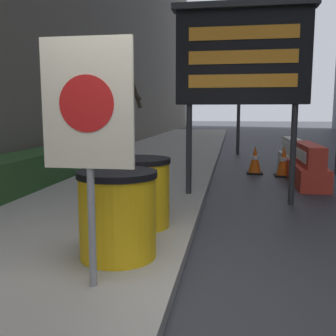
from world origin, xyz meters
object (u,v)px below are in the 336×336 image
object	(u,v)px
traffic_light_near_curb	(240,66)
jersey_barrier_red_striped	(307,167)
warning_sign	(88,118)
message_board	(242,57)
traffic_cone_mid	(255,160)
barrel_drum_middle	(139,192)
jersey_barrier_white	(292,156)
traffic_cone_near	(284,162)
barrel_drum_foreground	(118,214)

from	to	relation	value
traffic_light_near_curb	jersey_barrier_red_striped	bearing A→B (deg)	-76.79
warning_sign	traffic_light_near_curb	distance (m)	11.65
message_board	traffic_cone_mid	world-z (taller)	message_board
traffic_cone_mid	barrel_drum_middle	bearing A→B (deg)	-107.71
warning_sign	jersey_barrier_white	xyz separation A→B (m)	(2.66, 7.85, -1.12)
message_board	jersey_barrier_white	bearing A→B (deg)	70.61
warning_sign	jersey_barrier_red_striped	distance (m)	6.32
jersey_barrier_red_striped	warning_sign	bearing A→B (deg)	-115.33
traffic_cone_mid	traffic_cone_near	bearing A→B (deg)	-23.81
traffic_light_near_curb	warning_sign	bearing A→B (deg)	-96.42
message_board	traffic_light_near_curb	distance (m)	7.74
message_board	traffic_cone_mid	xyz separation A→B (m)	(0.43, 3.21, -2.06)
barrel_drum_middle	traffic_cone_mid	size ratio (longest dim) A/B	1.20
traffic_cone_near	traffic_cone_mid	size ratio (longest dim) A/B	1.03
jersey_barrier_white	traffic_light_near_curb	bearing A→B (deg)	110.77
jersey_barrier_white	traffic_cone_mid	distance (m)	1.33
traffic_light_near_curb	traffic_cone_mid	bearing A→B (deg)	-85.35
barrel_drum_foreground	jersey_barrier_white	bearing A→B (deg)	69.75
warning_sign	traffic_cone_near	xyz separation A→B (m)	(2.31, 6.69, -1.13)
barrel_drum_middle	traffic_cone_mid	distance (m)	5.51
barrel_drum_foreground	barrel_drum_middle	world-z (taller)	same
message_board	barrel_drum_middle	bearing A→B (deg)	-121.44
jersey_barrier_white	traffic_light_near_curb	size ratio (longest dim) A/B	0.43
traffic_cone_mid	traffic_light_near_curb	xyz separation A→B (m)	(-0.36, 4.49, 2.75)
traffic_cone_near	traffic_cone_mid	xyz separation A→B (m)	(-0.66, 0.29, -0.01)
barrel_drum_foreground	traffic_light_near_curb	distance (m)	11.16
warning_sign	traffic_cone_near	world-z (taller)	warning_sign
jersey_barrier_red_striped	traffic_light_near_curb	world-z (taller)	traffic_light_near_curb
message_board	traffic_light_near_curb	world-z (taller)	traffic_light_near_curb
traffic_cone_mid	traffic_light_near_curb	distance (m)	5.28
barrel_drum_foreground	message_board	world-z (taller)	message_board
warning_sign	traffic_cone_mid	distance (m)	7.26
message_board	jersey_barrier_white	distance (m)	4.79
jersey_barrier_red_striped	traffic_cone_mid	bearing A→B (deg)	126.63
traffic_cone_near	traffic_light_near_curb	size ratio (longest dim) A/B	0.17
jersey_barrier_white	traffic_cone_near	distance (m)	1.22
traffic_cone_near	traffic_light_near_curb	bearing A→B (deg)	102.05
barrel_drum_foreground	barrel_drum_middle	bearing A→B (deg)	92.03
traffic_cone_mid	warning_sign	bearing A→B (deg)	-103.34
traffic_cone_near	traffic_light_near_curb	xyz separation A→B (m)	(-1.02, 4.78, 2.74)
barrel_drum_foreground	traffic_cone_mid	xyz separation A→B (m)	(1.64, 6.30, -0.21)
jersey_barrier_red_striped	traffic_cone_near	size ratio (longest dim) A/B	2.70
traffic_cone_near	warning_sign	bearing A→B (deg)	-109.05
barrel_drum_foreground	traffic_light_near_curb	size ratio (longest dim) A/B	0.20
barrel_drum_middle	jersey_barrier_white	bearing A→B (deg)	66.34
warning_sign	jersey_barrier_white	world-z (taller)	warning_sign
traffic_cone_mid	message_board	bearing A→B (deg)	-97.66
barrel_drum_middle	warning_sign	world-z (taller)	warning_sign
traffic_light_near_curb	traffic_cone_near	bearing A→B (deg)	-77.95
barrel_drum_middle	traffic_cone_mid	xyz separation A→B (m)	(1.68, 5.25, -0.21)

